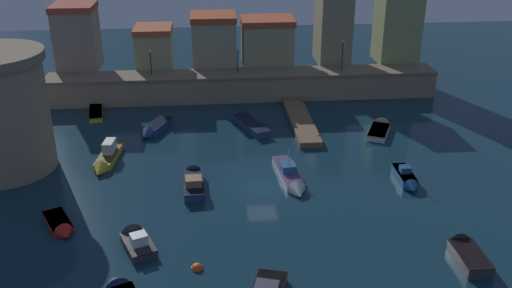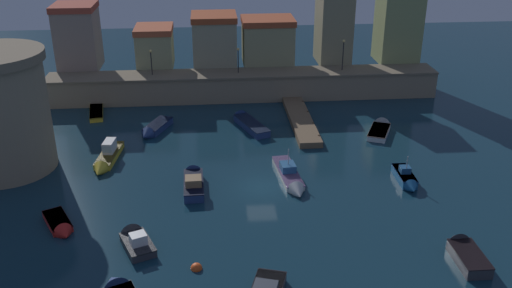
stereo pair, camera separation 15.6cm
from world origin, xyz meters
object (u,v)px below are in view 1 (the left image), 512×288
object	(u,v)px
moored_boat_5	(465,252)
moored_boat_6	(291,178)
moored_boat_1	(194,180)
moored_boat_11	(96,108)
mooring_buoy_0	(197,269)
moored_boat_2	(136,239)
moored_boat_4	(406,178)
quay_lamp_1	(238,56)
moored_boat_3	(107,158)
moored_boat_0	(247,122)
quay_lamp_0	(150,58)
moored_boat_8	(154,129)
quay_lamp_2	(343,50)
moored_boat_12	(61,226)
moored_boat_9	(380,128)

from	to	relation	value
moored_boat_5	moored_boat_6	size ratio (longest dim) A/B	0.60
moored_boat_1	moored_boat_11	world-z (taller)	moored_boat_1
moored_boat_5	mooring_buoy_0	distance (m)	18.12
moored_boat_2	moored_boat_4	distance (m)	23.11
quay_lamp_1	moored_boat_3	size ratio (longest dim) A/B	0.44
moored_boat_11	moored_boat_1	bearing A→B (deg)	-158.64
moored_boat_5	moored_boat_11	bearing A→B (deg)	44.23
quay_lamp_1	moored_boat_0	xyz separation A→B (m)	(0.42, -8.75, -4.79)
moored_boat_6	moored_boat_11	size ratio (longest dim) A/B	1.05
moored_boat_4	moored_boat_11	world-z (taller)	moored_boat_4
quay_lamp_0	moored_boat_4	bearing A→B (deg)	-44.74
quay_lamp_0	moored_boat_8	bearing A→B (deg)	-85.50
quay_lamp_1	quay_lamp_2	distance (m)	12.42
moored_boat_4	moored_boat_12	bearing A→B (deg)	-78.97
moored_boat_0	moored_boat_1	size ratio (longest dim) A/B	1.20
moored_boat_5	moored_boat_8	size ratio (longest dim) A/B	0.84
moored_boat_1	moored_boat_6	distance (m)	8.27
moored_boat_3	moored_boat_9	bearing A→B (deg)	107.47
quay_lamp_1	moored_boat_6	world-z (taller)	quay_lamp_1
moored_boat_8	moored_boat_9	bearing A→B (deg)	109.14
moored_boat_2	moored_boat_11	world-z (taller)	moored_boat_2
moored_boat_4	quay_lamp_2	bearing A→B (deg)	-177.45
quay_lamp_1	moored_boat_2	size ratio (longest dim) A/B	0.67
quay_lamp_2	moored_boat_0	bearing A→B (deg)	-143.91
moored_boat_0	moored_boat_9	distance (m)	13.89
quay_lamp_1	moored_boat_9	distance (m)	18.73
moored_boat_2	moored_boat_6	world-z (taller)	moored_boat_6
moored_boat_3	moored_boat_6	xyz separation A→B (m)	(16.25, -5.14, -0.11)
moored_boat_6	moored_boat_0	bearing A→B (deg)	-173.29
moored_boat_3	moored_boat_11	world-z (taller)	moored_boat_3
mooring_buoy_0	quay_lamp_0	bearing A→B (deg)	99.13
quay_lamp_0	moored_boat_5	distance (m)	41.16
moored_boat_5	moored_boat_12	distance (m)	28.74
moored_boat_3	moored_boat_8	xyz separation A→B (m)	(3.77, 6.72, -0.08)
moored_boat_4	moored_boat_8	world-z (taller)	moored_boat_4
quay_lamp_0	quay_lamp_1	xyz separation A→B (m)	(10.04, 0.00, -0.01)
quay_lamp_2	moored_boat_2	size ratio (longest dim) A/B	0.83
moored_boat_6	moored_boat_4	bearing A→B (deg)	77.82
moored_boat_2	moored_boat_9	xyz separation A→B (m)	(23.09, 18.55, -0.08)
moored_boat_0	moored_boat_11	world-z (taller)	moored_boat_0
quay_lamp_0	quay_lamp_1	world-z (taller)	quay_lamp_0
moored_boat_2	moored_boat_4	world-z (taller)	moored_boat_4
quay_lamp_2	moored_boat_11	bearing A→B (deg)	-174.77
mooring_buoy_0	moored_boat_3	bearing A→B (deg)	116.55
quay_lamp_0	moored_boat_9	distance (m)	27.09
moored_boat_0	moored_boat_2	size ratio (longest dim) A/B	1.63
moored_boat_9	quay_lamp_1	bearing A→B (deg)	75.85
moored_boat_1	quay_lamp_2	bearing A→B (deg)	-40.65
moored_boat_11	moored_boat_3	bearing A→B (deg)	-176.06
moored_boat_8	moored_boat_12	size ratio (longest dim) A/B	1.22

